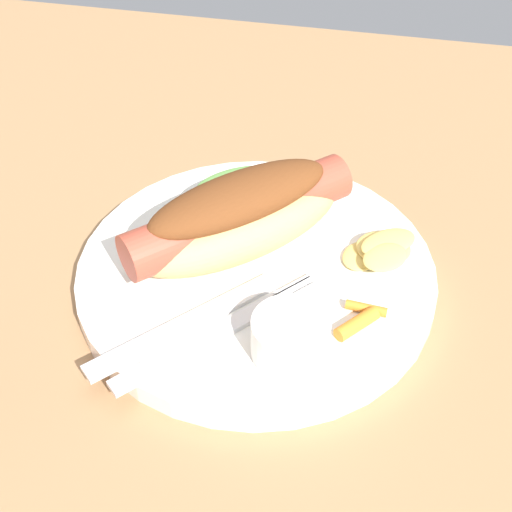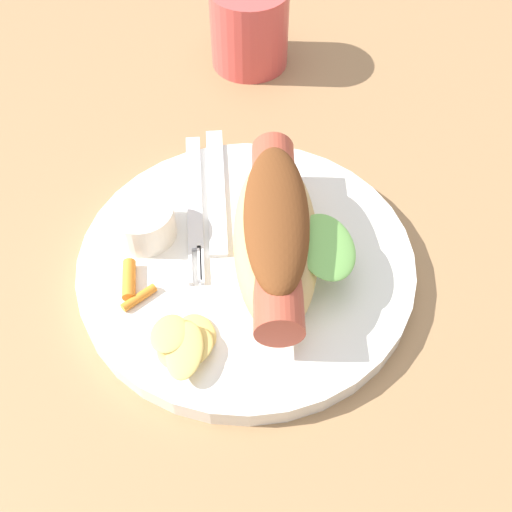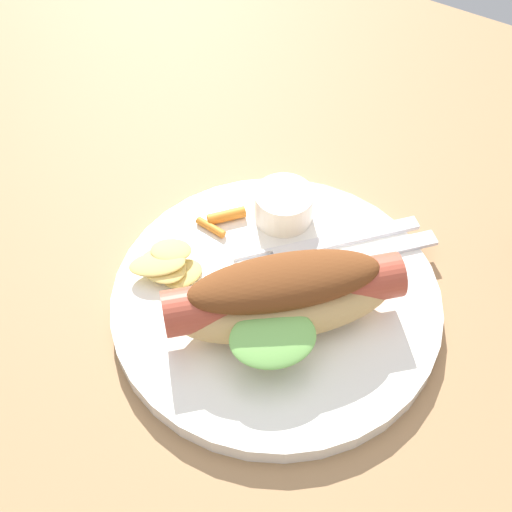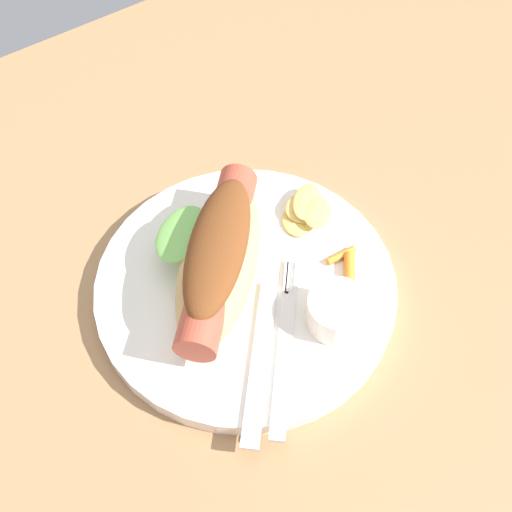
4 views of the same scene
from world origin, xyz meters
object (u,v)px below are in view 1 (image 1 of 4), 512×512
at_px(hot_dog, 240,215).
at_px(carrot_garnish, 359,319).
at_px(knife, 185,325).
at_px(chips_pile, 380,250).
at_px(fork, 216,333).
at_px(plate, 256,273).
at_px(sauce_ramekin, 290,338).

xyz_separation_m(hot_dog, carrot_garnish, (0.09, -0.06, -0.03)).
height_order(knife, chips_pile, chips_pile).
distance_m(fork, carrot_garnish, 0.09).
distance_m(plate, fork, 0.07).
bearing_deg(hot_dog, chips_pile, -39.09).
bearing_deg(carrot_garnish, knife, -166.60).
relative_size(chips_pile, carrot_garnish, 1.65).
bearing_deg(sauce_ramekin, hot_dog, 120.48).
distance_m(sauce_ramekin, knife, 0.07).
xyz_separation_m(fork, carrot_garnish, (0.09, 0.03, 0.00)).
xyz_separation_m(knife, chips_pile, (0.12, 0.09, 0.01)).
relative_size(plate, chips_pile, 4.21).
distance_m(plate, carrot_garnish, 0.09).
height_order(hot_dog, knife, hot_dog).
relative_size(sauce_ramekin, fork, 0.39).
height_order(fork, carrot_garnish, carrot_garnish).
height_order(hot_dog, carrot_garnish, hot_dog).
distance_m(hot_dog, fork, 0.09).
bearing_deg(fork, sauce_ramekin, -52.92).
bearing_deg(plate, carrot_garnish, -27.42).
bearing_deg(fork, carrot_garnish, -30.19).
xyz_separation_m(plate, carrot_garnish, (0.08, -0.04, 0.01)).
distance_m(hot_dog, sauce_ramekin, 0.10).
distance_m(plate, sauce_ramekin, 0.08).
xyz_separation_m(chips_pile, carrot_garnish, (-0.01, -0.06, -0.00)).
xyz_separation_m(plate, sauce_ramekin, (0.04, -0.07, 0.02)).
height_order(sauce_ramekin, carrot_garnish, sauce_ramekin).
xyz_separation_m(hot_dog, fork, (0.00, -0.08, -0.03)).
bearing_deg(plate, knife, -116.55).
relative_size(sauce_ramekin, chips_pile, 0.80).
bearing_deg(sauce_ramekin, knife, 174.72).
bearing_deg(sauce_ramekin, carrot_garnish, 39.28).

